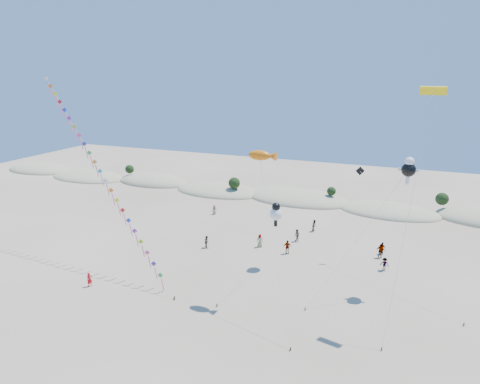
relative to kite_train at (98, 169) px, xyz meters
name	(u,v)px	position (x,y,z in m)	size (l,w,h in m)	color
ground	(172,349)	(16.51, -12.08, -11.68)	(160.00, 160.00, 0.00)	gray
dune_ridge	(303,200)	(17.57, 33.06, -11.56)	(145.30, 11.49, 5.57)	tan
kite_train	(98,169)	(0.00, 0.00, 0.00)	(24.32, 10.02, 22.47)	#3F2D1E
fish_kite	(262,156)	(20.59, -0.66, 3.12)	(6.85, 8.50, 15.34)	#3F2D1E
cartoon_kite_low	(276,213)	(20.12, 6.13, -4.92)	(3.51, 11.75, 7.97)	#3F2D1E
cartoon_kite_high	(409,169)	(33.87, 5.93, 1.59)	(9.16, 8.90, 14.45)	#3F2D1E
parafoil_kite	(432,97)	(34.84, 0.87, 8.84)	(2.89, 7.31, 21.41)	#3F2D1E
dark_kite	(383,205)	(31.76, 9.18, -3.49)	(11.86, 11.88, 11.72)	#3F2D1E
flyer_foreground	(90,280)	(2.78, -6.25, -10.88)	(0.58, 0.38, 1.59)	red
beachgoers	(303,240)	(22.11, 12.85, -10.81)	(28.15, 13.39, 1.88)	slate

